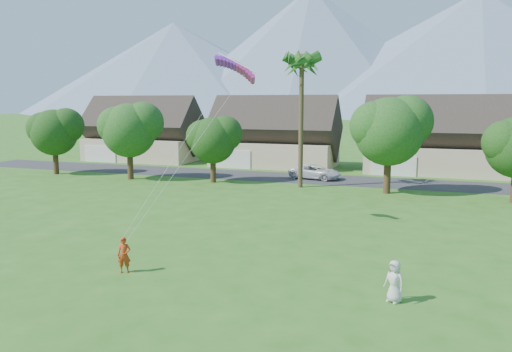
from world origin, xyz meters
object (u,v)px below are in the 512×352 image
at_px(watcher, 394,281).
at_px(parked_car, 315,172).
at_px(kite_flyer, 124,255).
at_px(parafoil_kite, 237,67).

bearing_deg(watcher, parked_car, 138.57).
distance_m(kite_flyer, watcher, 12.36).
relative_size(watcher, parafoil_kite, 0.61).
relative_size(parked_car, parafoil_kite, 1.89).
relative_size(watcher, parked_car, 0.32).
xyz_separation_m(kite_flyer, watcher, (12.35, 0.58, 0.01)).
distance_m(watcher, parafoil_kite, 16.80).
distance_m(parked_car, parafoil_kite, 23.53).
xyz_separation_m(watcher, parked_car, (-10.12, 30.85, -0.12)).
bearing_deg(kite_flyer, parked_car, 63.38).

